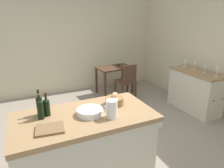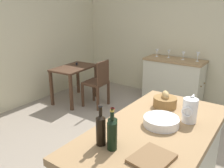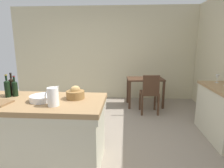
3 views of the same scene
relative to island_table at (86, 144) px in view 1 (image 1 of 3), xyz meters
The scene contains 18 objects.
ground_plane 0.96m from the island_table, 53.83° to the left, with size 6.76×6.76×0.00m, color gray.
wall_back 3.41m from the island_table, 81.45° to the left, with size 5.32×0.12×2.60m, color beige.
wall_right 3.27m from the island_table, 12.28° to the left, with size 0.12×5.20×2.60m, color beige.
island_table is the anchor object (origin of this frame).
side_cabinet 2.89m from the island_table, 17.95° to the left, with size 0.52×1.18×0.89m.
writing_desk 3.00m from the island_table, 57.69° to the left, with size 0.95×0.64×0.77m.
wooden_chair 2.57m from the island_table, 49.92° to the left, with size 0.42×0.42×0.92m.
pitcher 0.62m from the island_table, 35.54° to the right, with size 0.17×0.13×0.26m.
wash_bowl 0.45m from the island_table, 17.65° to the right, with size 0.31×0.31×0.07m, color white.
bread_basket 0.66m from the island_table, 14.19° to the left, with size 0.24×0.24×0.17m.
cutting_board 0.62m from the island_table, 157.88° to the right, with size 0.29×0.23×0.02m, color brown.
wine_bottle_dark 0.68m from the island_table, 157.22° to the left, with size 0.07×0.07×0.28m.
wine_bottle_amber 0.75m from the island_table, 155.02° to the left, with size 0.07×0.07×0.32m.
wine_bottle_green 0.72m from the island_table, 166.06° to the left, with size 0.07×0.07×0.31m.
wine_glass_far_left 2.89m from the island_table, ahead, with size 0.07×0.07×0.18m.
wine_glass_left 2.92m from the island_table, 14.94° to the left, with size 0.07×0.07×0.16m.
wine_glass_middle 3.04m from the island_table, 20.44° to the left, with size 0.07×0.07×0.16m.
wine_glass_right 3.10m from the island_table, 24.96° to the left, with size 0.07×0.07×0.15m.
Camera 1 is at (-1.10, -2.79, 2.02)m, focal length 32.69 mm.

